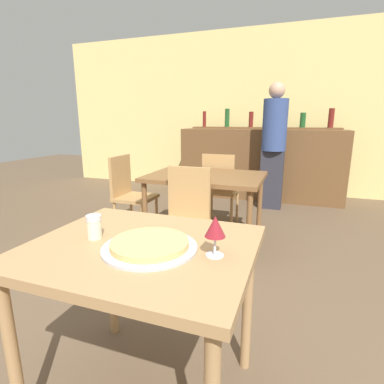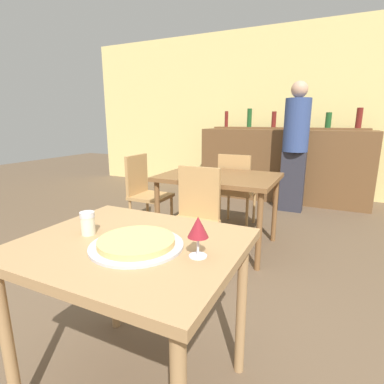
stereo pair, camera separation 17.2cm
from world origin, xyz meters
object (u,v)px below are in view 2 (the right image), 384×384
at_px(person_standing, 295,143).
at_px(wine_glass, 198,228).
at_px(chair_far_side_front, 194,214).
at_px(chair_far_side_back, 236,186).
at_px(pizza_tray, 137,243).
at_px(cheese_shaker, 88,223).
at_px(chair_far_side_left, 145,189).

relative_size(person_standing, wine_glass, 11.22).
distance_m(chair_far_side_front, chair_far_side_back, 1.18).
bearing_deg(pizza_tray, cheese_shaker, 175.76).
bearing_deg(chair_far_side_back, wine_glass, 103.83).
bearing_deg(chair_far_side_back, chair_far_side_left, 33.22).
relative_size(chair_far_side_left, pizza_tray, 2.34).
relative_size(chair_far_side_front, chair_far_side_back, 1.00).
height_order(cheese_shaker, wine_glass, wine_glass).
distance_m(chair_far_side_left, person_standing, 2.19).
height_order(chair_far_side_front, pizza_tray, chair_far_side_front).
bearing_deg(chair_far_side_front, chair_far_side_back, 90.00).
height_order(cheese_shaker, person_standing, person_standing).
distance_m(chair_far_side_front, wine_glass, 1.41).
xyz_separation_m(cheese_shaker, wine_glass, (0.54, 0.01, 0.06)).
relative_size(pizza_tray, wine_glass, 2.41).
bearing_deg(chair_far_side_front, cheese_shaker, -87.62).
bearing_deg(wine_glass, pizza_tray, -173.67).
height_order(chair_far_side_left, pizza_tray, chair_far_side_left).
bearing_deg(person_standing, chair_far_side_front, -103.22).
relative_size(cheese_shaker, wine_glass, 0.66).
xyz_separation_m(cheese_shaker, person_standing, (0.46, 3.43, 0.14)).
relative_size(chair_far_side_back, wine_glass, 5.64).
relative_size(chair_far_side_front, wine_glass, 5.64).
xyz_separation_m(chair_far_side_front, wine_glass, (0.59, -1.23, 0.38)).
distance_m(chair_far_side_left, pizza_tray, 2.23).
bearing_deg(cheese_shaker, chair_far_side_front, 92.38).
distance_m(cheese_shaker, person_standing, 3.46).
bearing_deg(pizza_tray, chair_far_side_back, 97.73).
height_order(chair_far_side_back, wine_glass, wine_glass).
height_order(chair_far_side_back, pizza_tray, chair_far_side_back).
height_order(pizza_tray, cheese_shaker, cheese_shaker).
xyz_separation_m(chair_far_side_front, chair_far_side_back, (0.00, 1.18, 0.00)).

